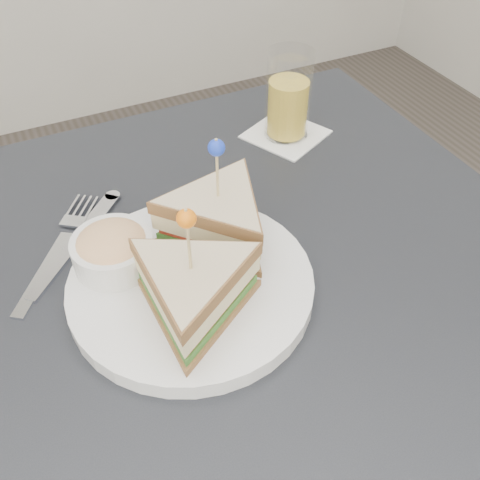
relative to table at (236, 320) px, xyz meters
name	(u,v)px	position (x,y,z in m)	size (l,w,h in m)	color
table	(236,320)	(0.00, 0.00, 0.00)	(0.80, 0.80, 0.75)	black
plate_meal	(194,259)	(-0.05, 0.01, 0.12)	(0.31, 0.30, 0.16)	white
cutlery_fork	(60,245)	(-0.17, 0.14, 0.08)	(0.14, 0.18, 0.01)	silver
cutlery_knife	(73,246)	(-0.16, 0.13, 0.08)	(0.15, 0.16, 0.01)	silver
drink_set	(288,100)	(0.20, 0.24, 0.14)	(0.14, 0.14, 0.14)	white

